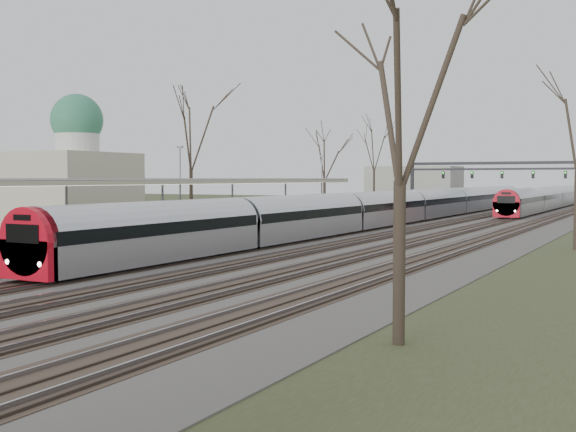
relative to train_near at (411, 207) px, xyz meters
name	(u,v)px	position (x,y,z in m)	size (l,w,h in m)	color
track_bed	(415,228)	(2.76, -7.20, -1.42)	(24.00, 160.00, 0.22)	#474442
platform	(196,233)	(-6.55, -24.70, -0.98)	(3.50, 69.00, 1.00)	#9E9B93
canopy	(152,181)	(-6.55, -29.22, 2.45)	(4.10, 50.00, 3.11)	slate
dome_building	(61,183)	(-19.21, -24.20, 2.24)	(10.00, 8.00, 10.30)	beige
signal_gantry	(496,171)	(2.79, 22.79, 3.43)	(21.00, 0.59, 6.08)	black
tree_west_far	(191,132)	(-14.50, -14.20, 6.54)	(5.50, 5.50, 11.33)	#2D231C
tree_east_near	(401,76)	(15.50, -47.20, 5.08)	(4.50, 4.50, 9.27)	#2D231C
train_near	(411,207)	(0.00, 0.00, 0.00)	(2.62, 90.21, 3.05)	#A0A2A9
train_far	(560,197)	(7.00, 45.13, 0.00)	(2.62, 75.21, 3.05)	#A0A2A9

